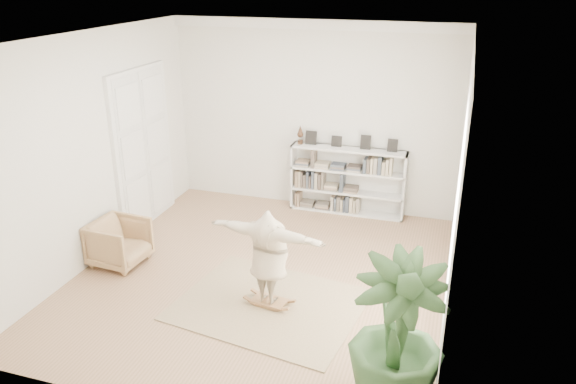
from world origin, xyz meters
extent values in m
plane|color=#8F6B4A|center=(0.00, 0.00, 0.00)|extent=(6.00, 6.00, 0.00)
plane|color=silver|center=(0.00, 3.00, 1.80)|extent=(5.50, 0.00, 5.50)
plane|color=silver|center=(0.00, -3.00, 1.80)|extent=(5.50, 0.00, 5.50)
plane|color=silver|center=(-2.75, 0.00, 1.80)|extent=(0.00, 6.00, 6.00)
plane|color=silver|center=(2.75, 0.00, 1.80)|extent=(0.00, 6.00, 6.00)
plane|color=white|center=(0.00, 0.00, 3.60)|extent=(6.00, 6.00, 0.00)
cube|color=white|center=(0.00, 2.94, 3.51)|extent=(5.50, 0.12, 0.18)
cube|color=white|center=(-2.71, 1.30, 1.40)|extent=(0.08, 1.78, 2.92)
cube|color=silver|center=(-2.69, 0.90, 1.40)|extent=(0.06, 0.78, 2.80)
cube|color=silver|center=(-2.69, 1.70, 1.40)|extent=(0.06, 0.78, 2.80)
cube|color=silver|center=(-0.33, 2.81, 0.65)|extent=(0.04, 0.35, 1.30)
cube|color=silver|center=(1.83, 2.81, 0.65)|extent=(0.04, 0.35, 1.30)
cube|color=silver|center=(0.75, 2.96, 0.65)|extent=(2.20, 0.04, 1.30)
cube|color=silver|center=(0.75, 2.81, 0.02)|extent=(2.20, 0.35, 0.04)
cube|color=silver|center=(0.75, 2.81, 0.43)|extent=(2.20, 0.35, 0.04)
cube|color=silver|center=(0.75, 2.81, 0.86)|extent=(2.20, 0.35, 0.04)
cube|color=silver|center=(0.75, 2.81, 1.28)|extent=(2.20, 0.35, 0.04)
cube|color=black|center=(0.00, 2.85, 1.42)|extent=(0.18, 0.07, 0.24)
cube|color=black|center=(0.50, 2.85, 1.42)|extent=(0.18, 0.07, 0.24)
cube|color=black|center=(1.05, 2.85, 1.42)|extent=(0.18, 0.07, 0.24)
cube|color=black|center=(1.55, 2.85, 1.42)|extent=(0.18, 0.07, 0.24)
imported|color=tan|center=(-2.30, -0.29, 0.37)|extent=(0.87, 0.85, 0.74)
cube|color=tan|center=(0.39, -0.73, 0.01)|extent=(2.76, 2.34, 0.02)
cube|color=olive|center=(0.39, -0.73, 0.07)|extent=(0.53, 0.36, 0.03)
cube|color=olive|center=(0.39, -0.73, 0.04)|extent=(0.34, 0.10, 0.04)
cube|color=olive|center=(0.39, -0.73, 0.04)|extent=(0.34, 0.10, 0.04)
cube|color=olive|center=(0.39, -0.73, 0.07)|extent=(0.20, 0.08, 0.10)
cube|color=olive|center=(0.39, -0.73, 0.07)|extent=(0.20, 0.08, 0.10)
imported|color=#C6B294|center=(0.39, -0.73, 0.82)|extent=(1.76, 0.71, 1.39)
imported|color=#305329|center=(2.30, -2.15, 0.89)|extent=(1.20, 1.20, 1.79)
camera|label=1|loc=(2.68, -7.12, 4.46)|focal=35.00mm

